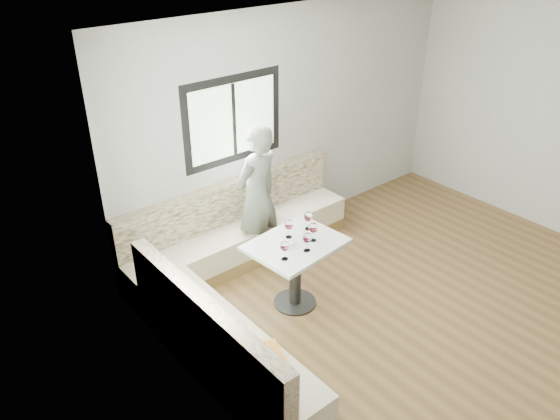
% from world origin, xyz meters
% --- Properties ---
extents(room, '(5.01, 5.01, 2.81)m').
position_xyz_m(room, '(-0.08, 0.08, 1.41)').
color(room, brown).
rests_on(room, ground).
extents(banquette, '(2.90, 2.80, 0.95)m').
position_xyz_m(banquette, '(-1.59, 1.63, 0.33)').
color(banquette, olive).
rests_on(banquette, ground).
extents(table, '(0.99, 0.81, 0.76)m').
position_xyz_m(table, '(-1.10, 1.19, 0.57)').
color(table, black).
rests_on(table, ground).
extents(person, '(0.68, 0.51, 1.70)m').
position_xyz_m(person, '(-0.90, 2.09, 0.85)').
color(person, '#60675C').
rests_on(person, ground).
extents(olive_ramekin, '(0.11, 0.11, 0.04)m').
position_xyz_m(olive_ramekin, '(-1.19, 1.20, 0.78)').
color(olive_ramekin, white).
rests_on(olive_ramekin, table).
extents(wine_glass_a, '(0.09, 0.09, 0.20)m').
position_xyz_m(wine_glass_a, '(-1.38, 1.03, 0.90)').
color(wine_glass_a, white).
rests_on(wine_glass_a, table).
extents(wine_glass_b, '(0.09, 0.09, 0.20)m').
position_xyz_m(wine_glass_b, '(-1.11, 1.01, 0.90)').
color(wine_glass_b, white).
rests_on(wine_glass_b, table).
extents(wine_glass_c, '(0.09, 0.09, 0.20)m').
position_xyz_m(wine_glass_c, '(-0.94, 1.11, 0.90)').
color(wine_glass_c, white).
rests_on(wine_glass_c, table).
extents(wine_glass_d, '(0.09, 0.09, 0.20)m').
position_xyz_m(wine_glass_d, '(-1.09, 1.31, 0.90)').
color(wine_glass_d, white).
rests_on(wine_glass_d, table).
extents(wine_glass_e, '(0.09, 0.09, 0.20)m').
position_xyz_m(wine_glass_e, '(-0.83, 1.31, 0.90)').
color(wine_glass_e, white).
rests_on(wine_glass_e, table).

